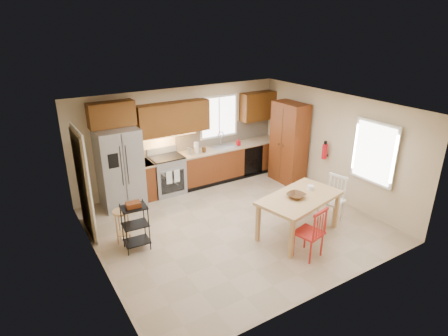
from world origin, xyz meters
name	(u,v)px	position (x,y,z in m)	size (l,w,h in m)	color
floor	(235,224)	(0.00, 0.00, 0.00)	(5.50, 5.50, 0.00)	tan
ceiling	(236,107)	(0.00, 0.00, 2.50)	(5.50, 5.00, 0.02)	silver
wall_back	(181,138)	(0.00, 2.50, 1.25)	(5.50, 0.02, 2.50)	#CCB793
wall_front	(330,224)	(0.00, -2.50, 1.25)	(5.50, 0.02, 2.50)	#CCB793
wall_left	(94,203)	(-2.75, 0.00, 1.25)	(0.02, 5.00, 2.50)	#CCB793
wall_right	(334,146)	(2.75, 0.00, 1.25)	(0.02, 5.00, 2.50)	#CCB793
refrigerator	(120,168)	(-1.70, 2.12, 0.91)	(0.92, 0.75, 1.82)	gray
range_stove	(167,175)	(-0.55, 2.19, 0.46)	(0.76, 0.63, 0.92)	gray
base_cabinet_narrow	(146,180)	(-1.10, 2.20, 0.45)	(0.30, 0.60, 0.90)	maroon
base_cabinet_run	(230,161)	(1.29, 2.20, 0.45)	(2.92, 0.60, 0.90)	maroon
dishwasher	(253,161)	(1.85, 1.91, 0.45)	(0.60, 0.02, 0.78)	black
backsplash	(225,133)	(1.29, 2.48, 1.18)	(2.92, 0.03, 0.55)	beige
upper_over_fridge	(111,114)	(-1.70, 2.33, 2.10)	(1.00, 0.35, 0.55)	#613610
upper_left_block	(173,118)	(-0.25, 2.33, 1.83)	(1.80, 0.35, 0.75)	#613610
upper_right_block	(258,106)	(2.25, 2.33, 1.83)	(1.00, 0.35, 0.75)	#613610
window_back	(219,117)	(1.10, 2.48, 1.65)	(1.12, 0.04, 1.12)	white
sink	(224,148)	(1.10, 2.20, 0.86)	(0.62, 0.46, 0.16)	gray
undercab_glow	(163,136)	(-0.55, 2.30, 1.43)	(1.60, 0.30, 0.01)	#FFBF66
soap_bottle	(238,142)	(1.48, 2.10, 1.00)	(0.09, 0.09, 0.19)	#B80C15
paper_towel	(196,148)	(0.25, 2.15, 1.04)	(0.12, 0.12, 0.28)	silver
canister_steel	(189,151)	(0.05, 2.15, 0.99)	(0.11, 0.11, 0.18)	gray
canister_wood	(204,149)	(0.45, 2.12, 0.97)	(0.10, 0.10, 0.14)	#513115
pantry	(289,143)	(2.43, 1.20, 1.05)	(0.50, 0.95, 2.10)	maroon
fire_extinguisher	(325,151)	(2.63, 0.15, 1.10)	(0.12, 0.12, 0.36)	#B80C15
window_right	(374,153)	(2.68, -1.15, 1.45)	(0.04, 1.02, 1.32)	white
doorway	(83,185)	(-2.67, 1.30, 1.05)	(0.04, 0.95, 2.10)	#8C7A59
dining_table	(298,216)	(0.87, -0.96, 0.41)	(1.68, 0.95, 0.82)	tan
chair_red	(309,232)	(0.52, -1.61, 0.49)	(0.46, 0.46, 0.99)	#AF1F1B
chair_white	(331,200)	(1.82, -0.91, 0.49)	(0.46, 0.46, 0.99)	silver
table_bowl	(296,198)	(0.76, -0.96, 0.83)	(0.34, 0.34, 0.08)	#513115
table_jar	(310,189)	(1.24, -0.86, 0.86)	(0.13, 0.13, 0.15)	silver
bar_stool	(123,226)	(-2.18, 0.58, 0.34)	(0.33, 0.33, 0.68)	tan
utility_cart	(136,227)	(-2.04, 0.23, 0.46)	(0.46, 0.36, 0.92)	black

